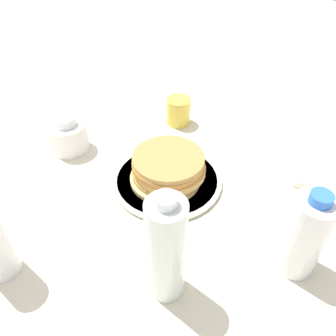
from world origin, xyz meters
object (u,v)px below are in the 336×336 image
Objects in this scene: pancake_stack at (169,168)px; water_bottle_far at (166,251)px; plate at (168,180)px; cream_jug at (69,136)px; juice_glass at (178,111)px; water_bottle_mid at (305,235)px.

water_bottle_far is (-0.17, 0.23, 0.07)m from pancake_stack.
cream_jug is (0.30, 0.05, 0.04)m from plate.
juice_glass reaches higher than pancake_stack.
water_bottle_far reaches higher than cream_jug.
water_bottle_far is at bearing 123.28° from juice_glass.
pancake_stack is 0.34m from water_bottle_mid.
water_bottle_mid is at bearing 149.67° from juice_glass.
plate is 0.31m from cream_jug.
water_bottle_mid is at bearing -178.86° from cream_jug.
water_bottle_far reaches higher than water_bottle_mid.
pancake_stack is (-0.00, -0.00, 0.04)m from plate.
cream_jug reaches higher than pancake_stack.
water_bottle_mid is (-0.64, -0.01, 0.05)m from cream_jug.
juice_glass is (0.14, -0.24, -0.00)m from pancake_stack.
cream_jug is at bearing 1.14° from water_bottle_mid.
water_bottle_mid reaches higher than plate.
water_bottle_far is at bearing 159.61° from cream_jug.
juice_glass is 0.34m from cream_jug.
cream_jug is at bearing 60.54° from juice_glass.
pancake_stack is at bearing -119.99° from plate.
pancake_stack is 0.77× the size of water_bottle_far.
water_bottle_mid reaches higher than juice_glass.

